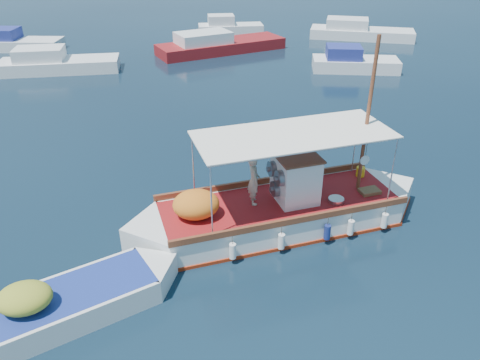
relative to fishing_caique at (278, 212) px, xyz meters
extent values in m
plane|color=black|center=(-0.53, -0.06, -0.54)|extent=(160.00, 160.00, 0.00)
cube|color=white|center=(0.06, 0.01, -0.19)|extent=(7.92, 3.79, 1.11)
cube|color=white|center=(-3.69, -0.64, -0.19)|extent=(2.50, 2.50, 1.11)
cube|color=white|center=(3.80, 0.65, -0.19)|extent=(2.50, 2.50, 1.11)
cube|color=maroon|center=(0.06, 0.01, -0.52)|extent=(8.03, 3.88, 0.18)
cube|color=maroon|center=(0.06, 0.01, 0.35)|extent=(7.89, 3.59, 0.06)
cube|color=brown|center=(-0.16, 1.27, 0.47)|extent=(7.61, 1.41, 0.20)
cube|color=brown|center=(0.27, -1.25, 0.47)|extent=(7.61, 1.41, 0.20)
cube|color=white|center=(0.56, 0.10, 1.13)|extent=(1.42, 1.50, 1.52)
cube|color=brown|center=(0.56, 0.10, 1.92)|extent=(1.54, 1.62, 0.06)
cylinder|color=slate|center=(-0.04, -0.34, 1.44)|extent=(0.31, 0.54, 0.51)
cylinder|color=slate|center=(-0.15, 0.30, 1.44)|extent=(0.31, 0.54, 0.51)
cylinder|color=slate|center=(-0.09, -0.02, 0.88)|extent=(0.31, 0.54, 0.51)
cylinder|color=brown|center=(2.85, 0.49, 2.91)|extent=(0.14, 0.14, 5.07)
cylinder|color=brown|center=(2.05, 0.35, 2.50)|extent=(1.81, 0.39, 0.08)
cylinder|color=silver|center=(-2.63, 0.68, 1.51)|extent=(0.05, 0.05, 2.28)
cylinder|color=silver|center=(-2.25, -1.52, 1.51)|extent=(0.05, 0.05, 2.28)
cylinder|color=silver|center=(3.06, 1.66, 1.51)|extent=(0.05, 0.05, 2.28)
cylinder|color=silver|center=(3.44, -0.54, 1.51)|extent=(0.05, 0.05, 2.28)
cube|color=silver|center=(0.41, 0.07, 2.67)|extent=(6.31, 3.41, 0.04)
ellipsoid|color=orange|center=(-2.64, -0.45, 0.80)|extent=(1.60, 1.43, 0.85)
cube|color=gold|center=(1.26, 0.78, 0.57)|extent=(0.28, 0.22, 0.41)
cylinder|color=gold|center=(3.23, 1.28, 0.54)|extent=(0.35, 0.35, 0.34)
cube|color=brown|center=(3.12, 0.13, 0.43)|extent=(0.73, 0.56, 0.12)
cylinder|color=#B2B2B2|center=(1.85, -0.25, 0.43)|extent=(0.59, 0.59, 0.12)
cylinder|color=white|center=(2.43, -0.66, 2.02)|extent=(0.30, 0.08, 0.30)
cylinder|color=white|center=(-1.70, -1.73, -0.08)|extent=(0.23, 0.23, 0.49)
cylinder|color=navy|center=(1.30, -1.22, -0.08)|extent=(0.23, 0.23, 0.49)
cylinder|color=white|center=(3.29, -0.87, -0.08)|extent=(0.23, 0.23, 0.49)
imported|color=#ADA78F|center=(-0.79, 0.07, 1.19)|extent=(0.39, 0.59, 1.61)
cube|color=white|center=(-6.18, -3.20, -0.29)|extent=(4.87, 3.49, 0.89)
cube|color=white|center=(-4.11, -2.26, -0.29)|extent=(1.62, 1.62, 0.89)
cube|color=navy|center=(-6.18, -3.20, 0.13)|extent=(4.79, 3.31, 0.05)
ellipsoid|color=#A1A62F|center=(-6.90, -3.52, 0.48)|extent=(1.63, 1.51, 0.65)
cube|color=silver|center=(-10.44, 19.58, -0.24)|extent=(7.63, 2.52, 1.00)
cube|color=silver|center=(-11.58, 19.56, 0.66)|extent=(3.07, 2.09, 0.80)
cube|color=maroon|center=(0.70, 23.28, -0.24)|extent=(10.11, 5.89, 1.00)
cube|color=silver|center=(-0.68, 22.79, 0.66)|extent=(4.46, 3.54, 0.80)
cube|color=silver|center=(8.97, 17.00, -0.24)|extent=(5.93, 3.38, 1.00)
cube|color=navy|center=(8.15, 17.19, 0.66)|extent=(2.59, 2.32, 0.80)
cube|color=silver|center=(12.89, 26.08, -0.24)|extent=(8.82, 5.43, 1.00)
cube|color=silver|center=(11.70, 26.53, 0.66)|extent=(3.94, 3.26, 0.80)
cube|color=silver|center=(-15.00, 26.23, -0.24)|extent=(7.35, 3.48, 1.00)
cube|color=silver|center=(2.19, 29.53, -0.24)|extent=(5.63, 2.16, 1.00)
cube|color=silver|center=(1.36, 29.56, 0.66)|extent=(2.28, 1.76, 0.80)
camera|label=1|loc=(-3.03, -12.44, 8.31)|focal=35.00mm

